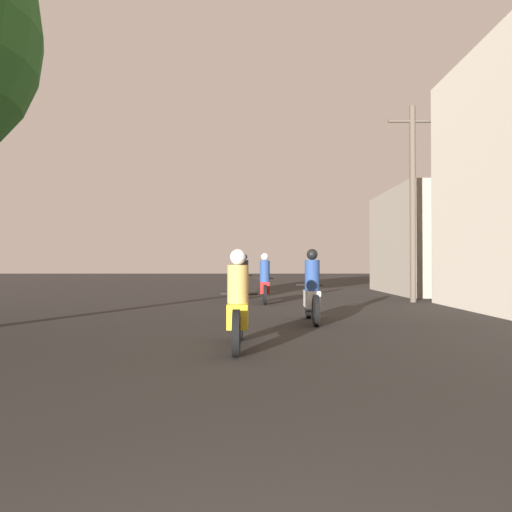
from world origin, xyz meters
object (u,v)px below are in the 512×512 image
(motorcycle_yellow, at_px, (237,308))
(utility_pole_far, at_px, (411,199))
(motorcycle_white, at_px, (311,293))
(motorcycle_silver, at_px, (243,280))
(motorcycle_red, at_px, (263,283))
(building_right_far, at_px, (455,242))

(motorcycle_yellow, relative_size, utility_pole_far, 0.32)
(motorcycle_white, bearing_deg, motorcycle_yellow, -114.33)
(motorcycle_silver, height_order, utility_pole_far, utility_pole_far)
(motorcycle_yellow, xyz_separation_m, motorcycle_white, (1.49, 3.30, 0.04))
(utility_pole_far, bearing_deg, motorcycle_silver, 158.57)
(motorcycle_red, height_order, motorcycle_silver, motorcycle_silver)
(motorcycle_silver, bearing_deg, motorcycle_red, -75.29)
(motorcycle_red, height_order, utility_pole_far, utility_pole_far)
(motorcycle_red, xyz_separation_m, utility_pole_far, (4.88, 0.24, 2.75))
(motorcycle_red, bearing_deg, motorcycle_silver, 115.57)
(motorcycle_yellow, relative_size, motorcycle_white, 0.98)
(building_right_far, bearing_deg, motorcycle_red, -147.92)
(motorcycle_white, distance_m, utility_pole_far, 7.31)
(utility_pole_far, bearing_deg, building_right_far, 55.29)
(building_right_far, bearing_deg, utility_pole_far, -124.71)
(motorcycle_yellow, bearing_deg, motorcycle_red, 77.17)
(motorcycle_yellow, height_order, building_right_far, building_right_far)
(motorcycle_red, bearing_deg, motorcycle_white, -70.96)
(utility_pole_far, bearing_deg, motorcycle_yellow, -121.66)
(motorcycle_yellow, relative_size, motorcycle_silver, 1.03)
(motorcycle_yellow, height_order, motorcycle_red, motorcycle_red)
(motorcycle_yellow, distance_m, motorcycle_silver, 11.00)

